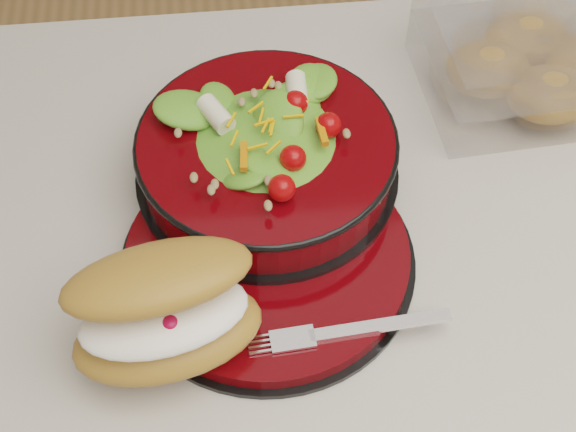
{
  "coord_description": "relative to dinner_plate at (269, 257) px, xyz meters",
  "views": [
    {
      "loc": [
        -0.3,
        -0.37,
        1.5
      ],
      "look_at": [
        -0.26,
        0.04,
        0.94
      ],
      "focal_mm": 50.0,
      "sensor_mm": 36.0,
      "label": 1
    }
  ],
  "objects": [
    {
      "name": "dinner_plate",
      "position": [
        0.0,
        0.0,
        0.0
      ],
      "size": [
        0.26,
        0.26,
        0.02
      ],
      "rotation": [
        0.0,
        0.0,
        -0.32
      ],
      "color": "black",
      "rests_on": "island_counter"
    },
    {
      "name": "salad_bowl",
      "position": [
        0.01,
        0.09,
        0.05
      ],
      "size": [
        0.24,
        0.24,
        0.1
      ],
      "rotation": [
        0.0,
        0.0,
        -0.28
      ],
      "color": "black",
      "rests_on": "dinner_plate"
    },
    {
      "name": "croissant",
      "position": [
        -0.09,
        -0.08,
        0.05
      ],
      "size": [
        0.16,
        0.12,
        0.09
      ],
      "rotation": [
        0.0,
        0.0,
        0.18
      ],
      "color": "#A37632",
      "rests_on": "dinner_plate"
    },
    {
      "name": "fork",
      "position": [
        0.06,
        -0.09,
        0.01
      ],
      "size": [
        0.15,
        0.03,
        0.0
      ],
      "rotation": [
        0.0,
        0.0,
        1.64
      ],
      "color": "silver",
      "rests_on": "dinner_plate"
    },
    {
      "name": "pastry_box",
      "position": [
        0.3,
        0.19,
        0.03
      ],
      "size": [
        0.24,
        0.18,
        0.09
      ],
      "rotation": [
        0.0,
        0.0,
        0.07
      ],
      "color": "white",
      "rests_on": "island_counter"
    }
  ]
}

